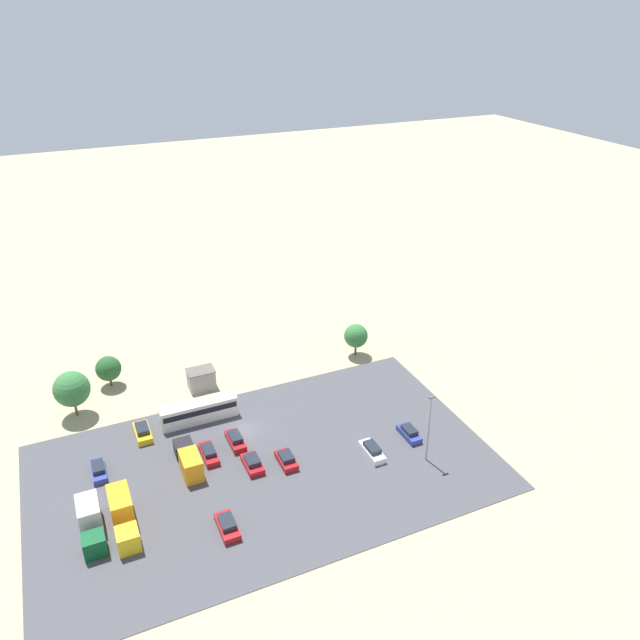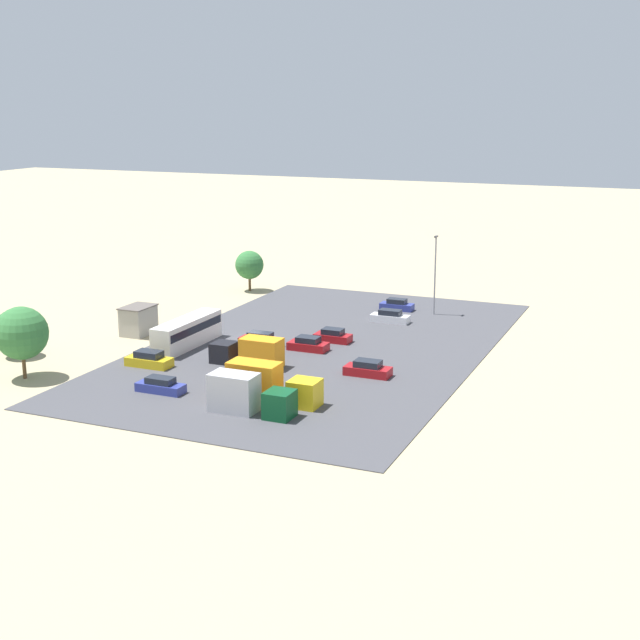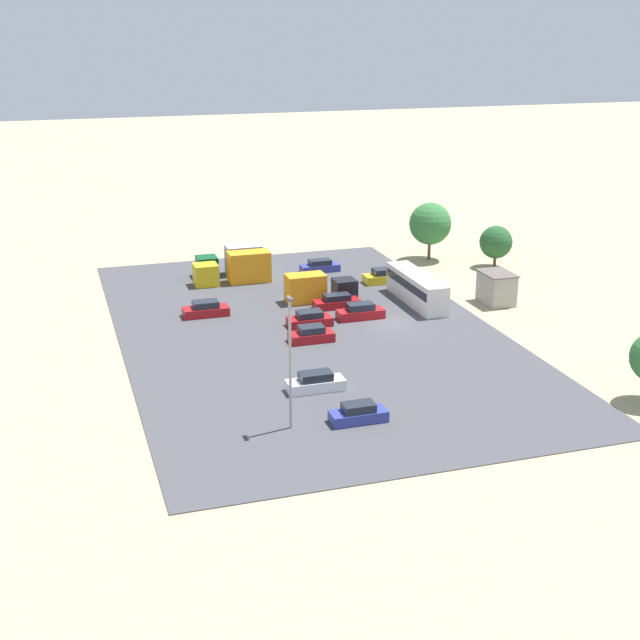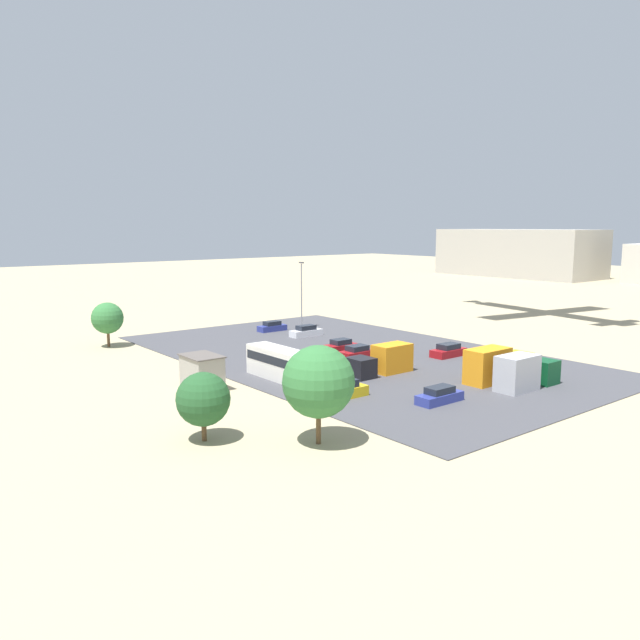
{
  "view_description": "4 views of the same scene",
  "coord_description": "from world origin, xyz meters",
  "px_view_note": "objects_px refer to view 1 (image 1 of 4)",
  "views": [
    {
      "loc": [
        19.09,
        68.24,
        53.78
      ],
      "look_at": [
        -1.02,
        23.3,
        28.24
      ],
      "focal_mm": 35.0,
      "sensor_mm": 36.0,
      "label": 1
    },
    {
      "loc": [
        85.32,
        44.78,
        26.07
      ],
      "look_at": [
        5.27,
        10.72,
        4.54
      ],
      "focal_mm": 50.0,
      "sensor_mm": 36.0,
      "label": 2
    },
    {
      "loc": [
        -75.99,
        31.07,
        28.12
      ],
      "look_at": [
        -3.79,
        8.37,
        2.43
      ],
      "focal_mm": 50.0,
      "sensor_mm": 36.0,
      "label": 3
    },
    {
      "loc": [
        54.15,
        -39.67,
        15.23
      ],
      "look_at": [
        -2.5,
        5.42,
        4.27
      ],
      "focal_mm": 35.0,
      "sensor_mm": 36.0,
      "label": 4
    }
  ],
  "objects_px": {
    "parked_truck_1": "(91,522)",
    "parked_truck_2": "(123,515)",
    "parked_car_7": "(372,451)",
    "parked_car_8": "(99,470)",
    "parked_car_3": "(235,440)",
    "parked_car_1": "(286,460)",
    "parked_truck_0": "(189,460)",
    "parked_car_0": "(252,463)",
    "parked_car_2": "(409,433)",
    "shed_building": "(201,379)",
    "parked_car_5": "(143,432)",
    "bus": "(199,410)",
    "parked_car_4": "(227,526)",
    "parked_car_6": "(209,453)"
  },
  "relations": [
    {
      "from": "parked_car_4",
      "to": "parked_car_5",
      "type": "relative_size",
      "value": 0.96
    },
    {
      "from": "parked_car_0",
      "to": "parked_truck_0",
      "type": "relative_size",
      "value": 0.57
    },
    {
      "from": "parked_car_0",
      "to": "parked_car_8",
      "type": "relative_size",
      "value": 0.93
    },
    {
      "from": "parked_car_7",
      "to": "parked_truck_1",
      "type": "distance_m",
      "value": 35.21
    },
    {
      "from": "parked_truck_1",
      "to": "parked_car_2",
      "type": "bearing_deg",
      "value": -179.6
    },
    {
      "from": "parked_car_1",
      "to": "parked_car_7",
      "type": "distance_m",
      "value": 11.34
    },
    {
      "from": "parked_car_6",
      "to": "parked_car_7",
      "type": "xyz_separation_m",
      "value": [
        -19.75,
        8.36,
        0.05
      ]
    },
    {
      "from": "parked_truck_1",
      "to": "parked_truck_2",
      "type": "distance_m",
      "value": 3.46
    },
    {
      "from": "parked_car_0",
      "to": "bus",
      "type": "bearing_deg",
      "value": 106.21
    },
    {
      "from": "parked_car_6",
      "to": "parked_car_7",
      "type": "relative_size",
      "value": 1.03
    },
    {
      "from": "bus",
      "to": "parked_car_0",
      "type": "relative_size",
      "value": 2.56
    },
    {
      "from": "parked_car_5",
      "to": "parked_car_8",
      "type": "distance_m",
      "value": 8.52
    },
    {
      "from": "parked_car_1",
      "to": "parked_truck_2",
      "type": "distance_m",
      "value": 20.95
    },
    {
      "from": "parked_car_5",
      "to": "parked_car_7",
      "type": "distance_m",
      "value": 31.48
    },
    {
      "from": "parked_car_0",
      "to": "parked_truck_0",
      "type": "height_order",
      "value": "parked_truck_0"
    },
    {
      "from": "parked_car_6",
      "to": "parked_car_7",
      "type": "bearing_deg",
      "value": -22.95
    },
    {
      "from": "parked_car_7",
      "to": "parked_car_8",
      "type": "height_order",
      "value": "parked_car_7"
    },
    {
      "from": "parked_car_1",
      "to": "parked_car_7",
      "type": "xyz_separation_m",
      "value": [
        -10.94,
        2.98,
        0.02
      ]
    },
    {
      "from": "parked_car_4",
      "to": "parked_car_8",
      "type": "bearing_deg",
      "value": -52.21
    },
    {
      "from": "parked_truck_2",
      "to": "parked_car_2",
      "type": "bearing_deg",
      "value": -179.03
    },
    {
      "from": "parked_car_1",
      "to": "parked_truck_0",
      "type": "relative_size",
      "value": 0.54
    },
    {
      "from": "parked_car_8",
      "to": "parked_truck_2",
      "type": "bearing_deg",
      "value": 98.98
    },
    {
      "from": "parked_car_5",
      "to": "parked_car_7",
      "type": "bearing_deg",
      "value": 148.64
    },
    {
      "from": "bus",
      "to": "parked_car_0",
      "type": "distance_m",
      "value": 13.26
    },
    {
      "from": "parked_car_0",
      "to": "shed_building",
      "type": "bearing_deg",
      "value": 93.52
    },
    {
      "from": "parked_car_5",
      "to": "parked_truck_0",
      "type": "height_order",
      "value": "parked_truck_0"
    },
    {
      "from": "parked_car_8",
      "to": "parked_truck_1",
      "type": "distance_m",
      "value": 10.06
    },
    {
      "from": "bus",
      "to": "parked_car_7",
      "type": "xyz_separation_m",
      "value": [
        -18.85,
        16.78,
        -1.01
      ]
    },
    {
      "from": "parked_car_5",
      "to": "parked_truck_1",
      "type": "bearing_deg",
      "value": 61.67
    },
    {
      "from": "shed_building",
      "to": "parked_car_2",
      "type": "xyz_separation_m",
      "value": [
        -22.91,
        23.43,
        -0.98
      ]
    },
    {
      "from": "parked_car_0",
      "to": "parked_car_3",
      "type": "height_order",
      "value": "parked_car_3"
    },
    {
      "from": "shed_building",
      "to": "parked_car_5",
      "type": "xyz_separation_m",
      "value": [
        10.45,
        8.33,
        -0.91
      ]
    },
    {
      "from": "bus",
      "to": "parked_truck_2",
      "type": "distance_m",
      "value": 20.66
    },
    {
      "from": "shed_building",
      "to": "parked_truck_2",
      "type": "height_order",
      "value": "parked_truck_2"
    },
    {
      "from": "parked_truck_1",
      "to": "parked_truck_2",
      "type": "relative_size",
      "value": 0.88
    },
    {
      "from": "parked_truck_0",
      "to": "parked_car_5",
      "type": "bearing_deg",
      "value": 114.74
    },
    {
      "from": "parked_car_3",
      "to": "parked_car_5",
      "type": "xyz_separation_m",
      "value": [
        11.13,
        -6.89,
        0.02
      ]
    },
    {
      "from": "bus",
      "to": "parked_truck_1",
      "type": "distance_m",
      "value": 22.72
    },
    {
      "from": "parked_car_1",
      "to": "parked_car_5",
      "type": "xyz_separation_m",
      "value": [
        15.94,
        -13.41,
        0.05
      ]
    },
    {
      "from": "parked_car_4",
      "to": "parked_truck_2",
      "type": "bearing_deg",
      "value": -27.52
    },
    {
      "from": "parked_car_5",
      "to": "parked_car_3",
      "type": "bearing_deg",
      "value": 148.24
    },
    {
      "from": "parked_car_3",
      "to": "parked_truck_2",
      "type": "bearing_deg",
      "value": -150.99
    },
    {
      "from": "parked_car_2",
      "to": "parked_car_5",
      "type": "xyz_separation_m",
      "value": [
        33.35,
        -15.1,
        0.07
      ]
    },
    {
      "from": "parked_car_1",
      "to": "parked_car_7",
      "type": "bearing_deg",
      "value": 164.78
    },
    {
      "from": "parked_car_5",
      "to": "parked_car_4",
      "type": "bearing_deg",
      "value": 105.04
    },
    {
      "from": "bus",
      "to": "parked_car_8",
      "type": "height_order",
      "value": "bus"
    },
    {
      "from": "parked_truck_2",
      "to": "parked_car_6",
      "type": "bearing_deg",
      "value": -147.2
    },
    {
      "from": "shed_building",
      "to": "parked_car_8",
      "type": "distance_m",
      "value": 21.9
    },
    {
      "from": "parked_truck_0",
      "to": "parked_car_3",
      "type": "bearing_deg",
      "value": 19.21
    },
    {
      "from": "parked_car_6",
      "to": "parked_truck_0",
      "type": "xyz_separation_m",
      "value": [
        2.86,
        1.25,
        0.75
      ]
    }
  ]
}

